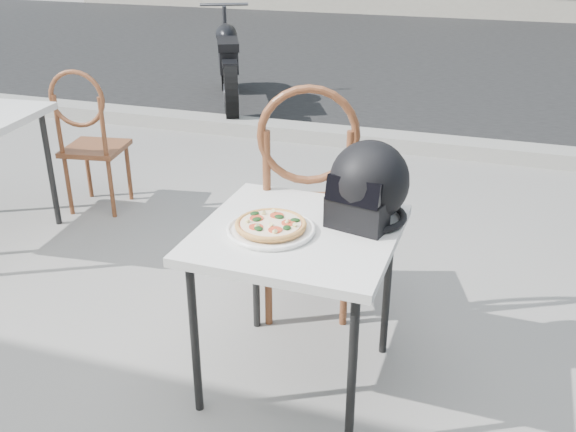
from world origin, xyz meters
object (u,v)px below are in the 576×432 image
(pizza, at_px, (271,224))
(motorcycle, at_px, (228,64))
(cafe_chair_main, at_px, (307,192))
(plate, at_px, (271,230))
(cafe_chair_side, at_px, (88,134))
(cafe_table_main, at_px, (298,244))
(helmet, at_px, (368,187))

(pizza, bearing_deg, motorcycle, 115.11)
(cafe_chair_main, relative_size, motorcycle, 0.64)
(cafe_chair_main, bearing_deg, plate, 74.61)
(pizza, bearing_deg, cafe_chair_side, 142.56)
(pizza, distance_m, cafe_chair_main, 0.54)
(plate, distance_m, pizza, 0.02)
(cafe_table_main, distance_m, cafe_chair_main, 0.49)
(helmet, height_order, cafe_chair_side, helmet)
(pizza, relative_size, cafe_chair_main, 0.25)
(plate, relative_size, cafe_chair_side, 0.40)
(motorcycle, bearing_deg, pizza, -89.83)
(cafe_table_main, height_order, pizza, pizza)
(pizza, height_order, cafe_chair_main, cafe_chair_main)
(cafe_table_main, height_order, cafe_chair_side, cafe_chair_side)
(pizza, distance_m, cafe_chair_side, 2.08)
(cafe_chair_main, distance_m, motorcycle, 3.85)
(plate, relative_size, helmet, 1.00)
(pizza, distance_m, motorcycle, 4.34)
(pizza, relative_size, cafe_chair_side, 0.30)
(cafe_table_main, bearing_deg, helmet, 35.75)
(plate, bearing_deg, motorcycle, 115.11)
(cafe_chair_side, height_order, motorcycle, motorcycle)
(cafe_chair_side, bearing_deg, motorcycle, -94.83)
(cafe_chair_main, xyz_separation_m, cafe_chair_side, (-1.63, 0.73, -0.11))
(pizza, height_order, motorcycle, motorcycle)
(cafe_chair_main, bearing_deg, pizza, 74.62)
(plate, xyz_separation_m, cafe_chair_side, (-1.65, 1.26, -0.17))
(cafe_table_main, relative_size, cafe_chair_side, 0.79)
(cafe_table_main, height_order, plate, plate)
(motorcycle, bearing_deg, plate, -89.83)
(cafe_table_main, bearing_deg, cafe_chair_side, 145.09)
(motorcycle, bearing_deg, cafe_chair_main, -86.70)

